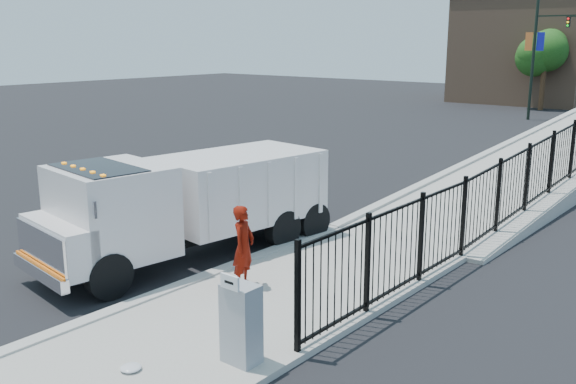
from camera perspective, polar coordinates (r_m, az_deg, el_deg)
The scene contains 13 objects.
ground at distance 14.04m, azimuth -5.45°, elevation -7.18°, with size 120.00×120.00×0.00m, color black.
sidewalk at distance 11.46m, azimuth -5.66°, elevation -11.78°, with size 3.55×12.00×0.12m, color #9E998E.
curb at distance 12.78m, azimuth -11.86°, elevation -9.17°, with size 0.30×12.00×0.16m, color #ADAAA3.
ramp at distance 26.73m, azimuth 23.08°, elevation 1.71°, with size 3.95×24.00×1.70m, color #9E998E.
iron_fence at distance 22.40m, azimuth 23.81°, elevation 1.91°, with size 0.10×28.00×1.80m, color black.
truck at distance 14.72m, azimuth -9.21°, elevation -0.73°, with size 3.16×7.36×2.44m.
worker at distance 12.70m, azimuth -3.97°, elevation -4.86°, with size 0.60×0.40×1.66m, color #6A0F04.
utility_cabinet at distance 9.90m, azimuth -4.19°, elevation -11.60°, with size 0.55×0.40×1.25m, color gray.
arrow_sign at distance 9.47m, azimuth -5.19°, elevation -7.98°, with size 0.35×0.04×0.22m, color white.
debris at distance 10.18m, azimuth -13.80°, elevation -14.92°, with size 0.32×0.32×0.08m, color silver.
light_pole_0 at distance 42.97m, azimuth 21.42°, elevation 11.77°, with size 3.77×0.22×8.00m.
tree_0 at distance 49.41m, azimuth 21.91°, elevation 11.36°, with size 3.01×3.01×5.50m.
building at distance 56.34m, azimuth 20.87°, elevation 11.62°, with size 10.00×10.00×8.00m, color #8C664C.
Camera 1 is at (9.33, -9.27, 4.93)m, focal length 40.00 mm.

